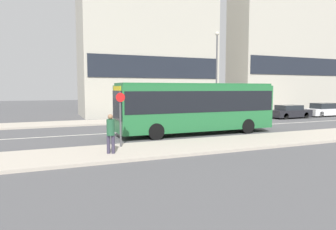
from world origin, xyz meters
The scene contains 12 objects.
ground_plane centered at (0.00, 0.00, 0.00)m, with size 120.00×120.00×0.00m, color #4F4F51.
sidewalk_near centered at (0.00, -6.25, 0.07)m, with size 44.00×3.50×0.13m.
sidewalk_far centered at (0.00, 6.25, 0.07)m, with size 44.00×3.50×0.13m.
lane_centerline centered at (0.00, 0.00, 0.00)m, with size 41.80×0.16×0.01m.
apartment_block_left_tower centered at (4.38, 12.72, 9.27)m, with size 14.64×6.52×18.55m.
apartment_block_right_tower centered at (23.58, 11.84, 10.41)m, with size 15.94×4.77×20.84m.
city_bus centered at (2.60, -2.32, 1.88)m, with size 10.34×2.51×3.26m.
parked_car_0 centered at (15.97, 3.25, 0.62)m, with size 4.15×1.78×1.30m.
parked_car_1 centered at (20.97, 3.42, 0.66)m, with size 4.59×1.71×1.40m.
pedestrian_near_stop centered at (-3.84, -6.68, 1.10)m, with size 0.34×0.34×1.71m.
bus_stop_sign centered at (-3.09, -5.36, 1.68)m, with size 0.44×0.12×2.66m.
street_lamp centered at (8.66, 5.09, 4.96)m, with size 0.36×0.36×8.08m.
Camera 1 is at (-6.43, -19.42, 2.94)m, focal length 32.00 mm.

